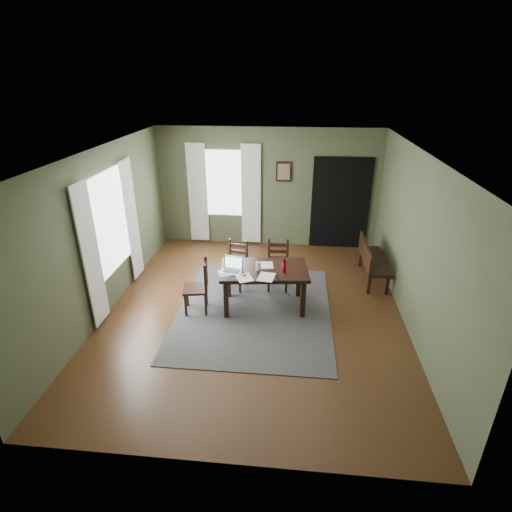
# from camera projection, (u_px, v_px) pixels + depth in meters

# --- Properties ---
(ground) EXTENTS (5.00, 6.00, 0.01)m
(ground) POSITION_uv_depth(u_px,v_px,m) (254.00, 310.00, 6.93)
(ground) COLOR #492C16
(room_shell) EXTENTS (5.02, 6.02, 2.71)m
(room_shell) POSITION_uv_depth(u_px,v_px,m) (254.00, 211.00, 6.17)
(room_shell) COLOR #495235
(room_shell) RESTS_ON ground
(rug) EXTENTS (2.60, 3.20, 0.01)m
(rug) POSITION_uv_depth(u_px,v_px,m) (254.00, 310.00, 6.92)
(rug) COLOR #3F3F3F
(rug) RESTS_ON ground
(dining_table) EXTENTS (1.55, 1.04, 0.73)m
(dining_table) POSITION_uv_depth(u_px,v_px,m) (264.00, 273.00, 6.77)
(dining_table) COLOR black
(dining_table) RESTS_ON rug
(chair_end) EXTENTS (0.48, 0.48, 0.94)m
(chair_end) POSITION_uv_depth(u_px,v_px,m) (199.00, 287.00, 6.72)
(chair_end) COLOR black
(chair_end) RESTS_ON rug
(chair_back_left) EXTENTS (0.47, 0.47, 0.90)m
(chair_back_left) POSITION_uv_depth(u_px,v_px,m) (236.00, 265.00, 7.52)
(chair_back_left) COLOR black
(chair_back_left) RESTS_ON rug
(chair_back_right) EXTENTS (0.42, 0.42, 0.92)m
(chair_back_right) POSITION_uv_depth(u_px,v_px,m) (278.00, 265.00, 7.49)
(chair_back_right) COLOR black
(chair_back_right) RESTS_ON rug
(bench) EXTENTS (0.43, 1.35, 0.76)m
(bench) POSITION_uv_depth(u_px,v_px,m) (371.00, 258.00, 7.78)
(bench) COLOR black
(bench) RESTS_ON ground
(laptop) EXTENTS (0.38, 0.32, 0.23)m
(laptop) POSITION_uv_depth(u_px,v_px,m) (232.00, 267.00, 6.63)
(laptop) COLOR #B7B7BC
(laptop) RESTS_ON dining_table
(computer_mouse) EXTENTS (0.07, 0.09, 0.03)m
(computer_mouse) POSITION_uv_depth(u_px,v_px,m) (244.00, 275.00, 6.49)
(computer_mouse) COLOR #3F3F42
(computer_mouse) RESTS_ON dining_table
(tv_remote) EXTENTS (0.08, 0.20, 0.02)m
(tv_remote) POSITION_uv_depth(u_px,v_px,m) (278.00, 279.00, 6.37)
(tv_remote) COLOR black
(tv_remote) RESTS_ON dining_table
(drinking_glass) EXTENTS (0.09, 0.09, 0.15)m
(drinking_glass) POSITION_uv_depth(u_px,v_px,m) (258.00, 266.00, 6.63)
(drinking_glass) COLOR silver
(drinking_glass) RESTS_ON dining_table
(water_bottle) EXTENTS (0.07, 0.07, 0.24)m
(water_bottle) POSITION_uv_depth(u_px,v_px,m) (284.00, 266.00, 6.56)
(water_bottle) COLOR #A60C1F
(water_bottle) RESTS_ON dining_table
(paper_a) EXTENTS (0.29, 0.32, 0.00)m
(paper_a) POSITION_uv_depth(u_px,v_px,m) (225.00, 273.00, 6.58)
(paper_a) COLOR white
(paper_a) RESTS_ON dining_table
(paper_b) EXTENTS (0.30, 0.36, 0.00)m
(paper_b) POSITION_uv_depth(u_px,v_px,m) (266.00, 277.00, 6.45)
(paper_b) COLOR white
(paper_b) RESTS_ON dining_table
(paper_c) EXTENTS (0.24, 0.30, 0.00)m
(paper_c) POSITION_uv_depth(u_px,v_px,m) (267.00, 265.00, 6.84)
(paper_c) COLOR white
(paper_c) RESTS_ON dining_table
(paper_e) EXTENTS (0.35, 0.38, 0.00)m
(paper_e) POSITION_uv_depth(u_px,v_px,m) (244.00, 278.00, 6.43)
(paper_e) COLOR white
(paper_e) RESTS_ON dining_table
(window_left) EXTENTS (0.01, 1.30, 1.70)m
(window_left) POSITION_uv_depth(u_px,v_px,m) (110.00, 223.00, 6.72)
(window_left) COLOR white
(window_left) RESTS_ON ground
(window_back) EXTENTS (1.00, 0.01, 1.50)m
(window_back) POSITION_uv_depth(u_px,v_px,m) (224.00, 183.00, 9.09)
(window_back) COLOR white
(window_back) RESTS_ON ground
(curtain_left_near) EXTENTS (0.03, 0.48, 2.30)m
(curtain_left_near) POSITION_uv_depth(u_px,v_px,m) (91.00, 257.00, 6.08)
(curtain_left_near) COLOR silver
(curtain_left_near) RESTS_ON ground
(curtain_left_far) EXTENTS (0.03, 0.48, 2.30)m
(curtain_left_far) POSITION_uv_depth(u_px,v_px,m) (132.00, 220.00, 7.56)
(curtain_left_far) COLOR silver
(curtain_left_far) RESTS_ON ground
(curtain_back_left) EXTENTS (0.44, 0.03, 2.30)m
(curtain_back_left) POSITION_uv_depth(u_px,v_px,m) (198.00, 194.00, 9.22)
(curtain_back_left) COLOR silver
(curtain_back_left) RESTS_ON ground
(curtain_back_right) EXTENTS (0.44, 0.03, 2.30)m
(curtain_back_right) POSITION_uv_depth(u_px,v_px,m) (251.00, 195.00, 9.11)
(curtain_back_right) COLOR silver
(curtain_back_right) RESTS_ON ground
(framed_picture) EXTENTS (0.34, 0.03, 0.44)m
(framed_picture) POSITION_uv_depth(u_px,v_px,m) (284.00, 172.00, 8.84)
(framed_picture) COLOR black
(framed_picture) RESTS_ON ground
(doorway_back) EXTENTS (1.30, 0.03, 2.10)m
(doorway_back) POSITION_uv_depth(u_px,v_px,m) (340.00, 204.00, 9.01)
(doorway_back) COLOR black
(doorway_back) RESTS_ON ground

